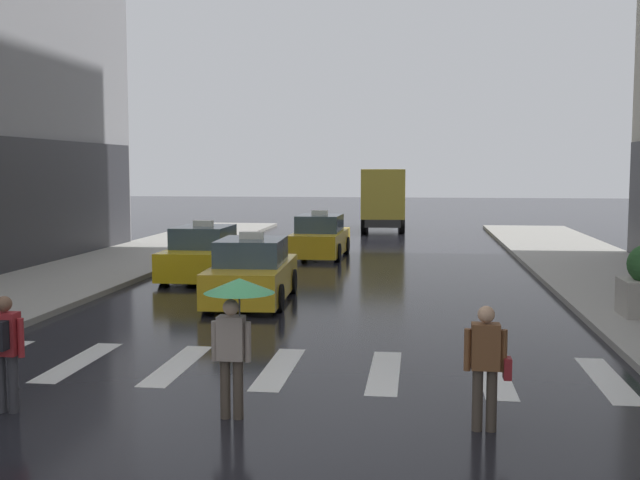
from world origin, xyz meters
The scene contains 9 objects.
ground_plane centered at (0.00, 0.00, 0.00)m, with size 160.00×160.00×0.00m, color black.
crosswalk_markings centered at (0.00, 3.00, 0.00)m, with size 11.30×2.80×0.01m.
taxi_lead centered at (-1.88, 9.43, 0.72)m, with size 2.08×4.61×1.80m.
taxi_second centered at (-4.26, 13.37, 0.72)m, with size 1.93×4.54×1.80m.
taxi_third centered at (-1.43, 19.48, 0.72)m, with size 2.02×4.58×1.80m.
box_truck centered at (0.42, 31.78, 1.85)m, with size 2.53×7.62×3.35m.
pedestrian_with_umbrella centered at (-0.09, 0.34, 1.52)m, with size 0.96×0.96×1.94m.
pedestrian_with_backpack centered at (-3.34, 0.15, 0.97)m, with size 0.55×0.43×1.65m.
pedestrian_with_handbag centered at (3.23, 0.28, 0.93)m, with size 0.60×0.24×1.65m.
Camera 1 is at (2.34, -9.61, 3.41)m, focal length 42.99 mm.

